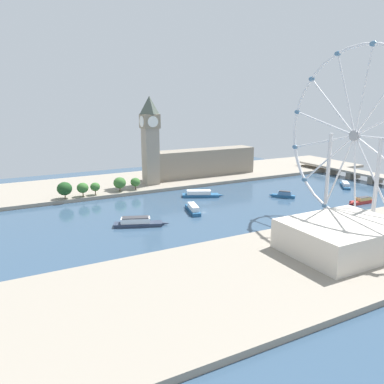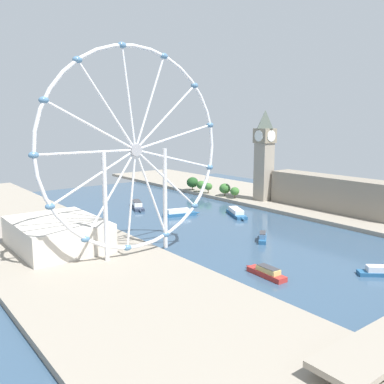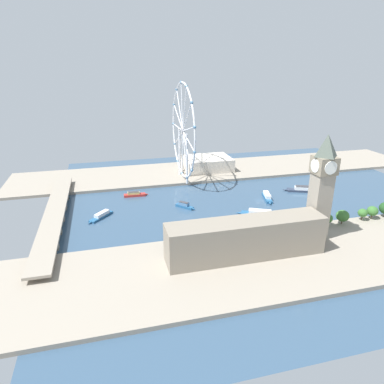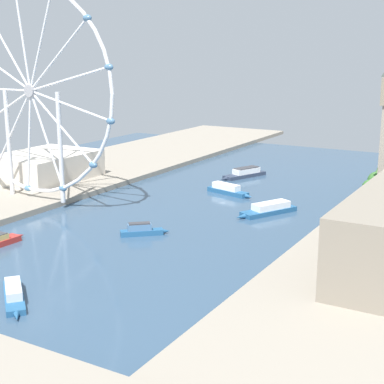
# 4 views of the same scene
# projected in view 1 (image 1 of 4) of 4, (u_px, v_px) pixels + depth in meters

# --- Properties ---
(ground_plane) EXTENTS (391.26, 391.26, 0.00)m
(ground_plane) POSITION_uv_depth(u_px,v_px,m) (204.00, 209.00, 292.30)
(ground_plane) COLOR #334C66
(riverbank_left) EXTENTS (90.00, 520.00, 3.00)m
(riverbank_left) POSITION_uv_depth(u_px,v_px,m) (149.00, 180.00, 386.79)
(riverbank_left) COLOR gray
(riverbank_left) RESTS_ON ground_plane
(riverbank_right) EXTENTS (90.00, 520.00, 3.00)m
(riverbank_right) POSITION_uv_depth(u_px,v_px,m) (312.00, 260.00, 197.10)
(riverbank_right) COLOR gray
(riverbank_right) RESTS_ON ground_plane
(clock_tower) EXTENTS (16.05, 16.05, 80.84)m
(clock_tower) POSITION_uv_depth(u_px,v_px,m) (150.00, 139.00, 354.76)
(clock_tower) COLOR gray
(clock_tower) RESTS_ON riverbank_left
(parliament_block) EXTENTS (22.00, 112.14, 27.35)m
(parliament_block) POSITION_uv_depth(u_px,v_px,m) (204.00, 162.00, 401.77)
(parliament_block) COLOR gray
(parliament_block) RESTS_ON riverbank_left
(tree_row_embankment) EXTENTS (14.46, 71.11, 13.51)m
(tree_row_embankment) POSITION_uv_depth(u_px,v_px,m) (95.00, 186.00, 322.39)
(tree_row_embankment) COLOR #513823
(tree_row_embankment) RESTS_ON riverbank_left
(ferris_wheel) EXTENTS (108.45, 3.20, 110.48)m
(ferris_wheel) POSITION_uv_depth(u_px,v_px,m) (355.00, 137.00, 235.62)
(ferris_wheel) COLOR silver
(ferris_wheel) RESTS_ON riverbank_right
(riverside_hall) EXTENTS (45.65, 59.15, 15.95)m
(riverside_hall) POSITION_uv_depth(u_px,v_px,m) (343.00, 237.00, 203.41)
(riverside_hall) COLOR beige
(riverside_hall) RESTS_ON riverbank_right
(river_bridge) EXTENTS (203.26, 17.14, 8.69)m
(river_bridge) POSITION_uv_depth(u_px,v_px,m) (375.00, 177.00, 379.34)
(river_bridge) COLOR gray
(river_bridge) RESTS_ON ground_plane
(tour_boat_0) EXTENTS (18.86, 17.14, 5.75)m
(tour_boat_0) POSITION_uv_depth(u_px,v_px,m) (283.00, 195.00, 326.05)
(tour_boat_0) COLOR #235684
(tour_boat_0) RESTS_ON ground_plane
(tour_boat_1) EXTENTS (21.25, 34.66, 5.66)m
(tour_boat_1) POSITION_uv_depth(u_px,v_px,m) (200.00, 194.00, 328.39)
(tour_boat_1) COLOR #235684
(tour_boat_1) RESTS_ON ground_plane
(tour_boat_2) EXTENTS (7.06, 26.12, 5.20)m
(tour_boat_2) POSITION_uv_depth(u_px,v_px,m) (362.00, 201.00, 308.08)
(tour_boat_2) COLOR #B22D28
(tour_boat_2) RESTS_ON ground_plane
(tour_boat_3) EXTENTS (26.08, 23.26, 4.85)m
(tour_boat_3) POSITION_uv_depth(u_px,v_px,m) (345.00, 185.00, 364.63)
(tour_boat_3) COLOR #235684
(tour_boat_3) RESTS_ON ground_plane
(tour_boat_4) EXTENTS (31.27, 12.58, 5.92)m
(tour_boat_4) POSITION_uv_depth(u_px,v_px,m) (193.00, 209.00, 285.12)
(tour_boat_4) COLOR #235684
(tour_boat_4) RESTS_ON ground_plane
(tour_boat_5) EXTENTS (18.89, 36.07, 6.20)m
(tour_boat_5) POSITION_uv_depth(u_px,v_px,m) (138.00, 222.00, 253.73)
(tour_boat_5) COLOR #2D384C
(tour_boat_5) RESTS_ON ground_plane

